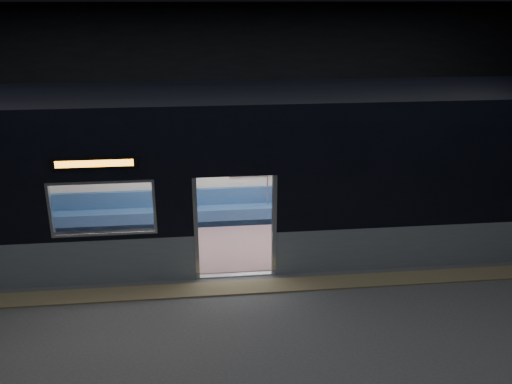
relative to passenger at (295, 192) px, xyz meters
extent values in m
cube|color=#47494C|center=(-1.60, -3.55, -0.77)|extent=(24.00, 14.00, 0.01)
cube|color=black|center=(-1.60, -3.55, 4.21)|extent=(24.00, 14.00, 0.04)
cube|color=black|center=(-1.60, 3.43, 1.73)|extent=(24.00, 0.04, 5.00)
cube|color=#8C7F59|center=(-1.60, -3.00, -0.75)|extent=(22.80, 0.50, 0.03)
cube|color=gray|center=(3.25, -2.49, -0.32)|extent=(8.30, 0.12, 0.90)
cube|color=black|center=(3.25, -2.49, 1.28)|extent=(8.30, 0.12, 2.30)
cube|color=black|center=(-1.60, -2.49, 1.86)|extent=(1.40, 0.12, 1.15)
cube|color=#B7BABC|center=(-2.34, -2.49, 0.26)|extent=(0.08, 0.14, 2.05)
cube|color=#B7BABC|center=(-0.86, -2.49, 0.26)|extent=(0.08, 0.14, 2.05)
cube|color=black|center=(-4.05, -2.57, 1.62)|extent=(1.50, 0.04, 0.18)
cube|color=orange|center=(-4.05, -2.58, 1.62)|extent=(1.34, 0.03, 0.12)
cube|color=silver|center=(-1.60, 0.39, 0.83)|extent=(18.00, 0.12, 3.20)
cube|color=black|center=(-1.60, -1.05, 2.51)|extent=(18.00, 3.00, 0.15)
cube|color=#87626A|center=(-1.60, -1.05, -0.75)|extent=(17.76, 2.76, 0.04)
cube|color=silver|center=(-1.60, -1.05, 1.58)|extent=(17.76, 2.76, 0.10)
cube|color=#2C4981|center=(-1.60, 0.07, -0.52)|extent=(11.00, 0.48, 0.41)
cube|color=#2C4981|center=(-1.60, 0.26, -0.12)|extent=(11.00, 0.10, 0.40)
cube|color=#70525D|center=(-4.90, -2.14, -0.52)|extent=(4.40, 0.48, 0.41)
cube|color=#70525D|center=(1.70, -2.14, -0.52)|extent=(4.40, 0.48, 0.41)
cylinder|color=silver|center=(-2.55, -2.18, 0.40)|extent=(0.04, 0.04, 2.26)
cylinder|color=silver|center=(-2.55, 0.08, 0.40)|extent=(0.04, 0.04, 2.26)
cylinder|color=silver|center=(-0.65, -2.18, 0.40)|extent=(0.04, 0.04, 2.26)
cylinder|color=silver|center=(-0.65, 0.08, 0.40)|extent=(0.04, 0.04, 2.26)
cylinder|color=silver|center=(-1.60, 0.03, 1.18)|extent=(11.00, 0.03, 0.03)
cube|color=black|center=(-0.10, -0.14, -0.24)|extent=(0.15, 0.43, 0.15)
cube|color=black|center=(0.10, -0.14, -0.24)|extent=(0.15, 0.43, 0.15)
cylinder|color=black|center=(-0.10, -0.33, -0.51)|extent=(0.10, 0.10, 0.43)
cylinder|color=black|center=(0.10, -0.33, -0.51)|extent=(0.10, 0.10, 0.43)
cube|color=pink|center=(0.00, 0.04, -0.22)|extent=(0.36, 0.20, 0.18)
cylinder|color=pink|center=(0.00, 0.07, 0.09)|extent=(0.35, 0.35, 0.47)
sphere|color=tan|center=(0.00, 0.05, 0.43)|extent=(0.19, 0.19, 0.19)
sphere|color=black|center=(0.00, 0.09, 0.47)|extent=(0.20, 0.20, 0.20)
cube|color=black|center=(0.03, -0.20, -0.10)|extent=(0.29, 0.25, 0.14)
cube|color=white|center=(-0.94, 0.31, 0.74)|extent=(1.08, 0.03, 0.70)
camera|label=1|loc=(-2.25, -11.86, 4.35)|focal=38.00mm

